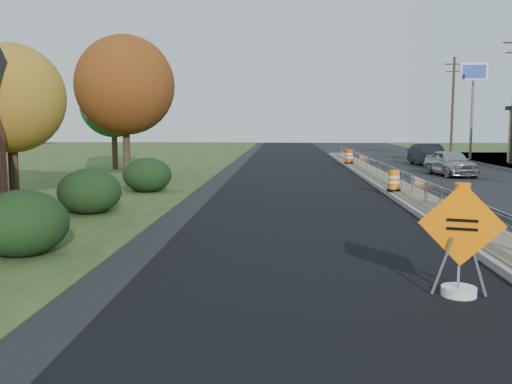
{
  "coord_description": "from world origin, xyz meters",
  "views": [
    {
      "loc": [
        -5.09,
        -18.42,
        3.0
      ],
      "look_at": [
        -5.85,
        -2.75,
        1.1
      ],
      "focal_mm": 40.0,
      "sensor_mm": 36.0,
      "label": 1
    }
  ],
  "objects_px": {
    "barrel_median_far": "(349,157)",
    "barrel_shoulder_far": "(431,154)",
    "caution_sign": "(460,268)",
    "barrel_median_near": "(462,198)",
    "car_silver": "(451,163)",
    "barrel_median_mid": "(394,181)",
    "car_dark_mid": "(429,155)"
  },
  "relations": [
    {
      "from": "caution_sign",
      "to": "barrel_median_mid",
      "type": "bearing_deg",
      "value": 100.66
    },
    {
      "from": "barrel_median_mid",
      "to": "barrel_shoulder_far",
      "type": "bearing_deg",
      "value": 72.49
    },
    {
      "from": "car_silver",
      "to": "barrel_median_far",
      "type": "bearing_deg",
      "value": 119.61
    },
    {
      "from": "car_silver",
      "to": "barrel_shoulder_far",
      "type": "bearing_deg",
      "value": 72.56
    },
    {
      "from": "car_silver",
      "to": "barrel_median_near",
      "type": "bearing_deg",
      "value": -112.19
    },
    {
      "from": "caution_sign",
      "to": "barrel_median_far",
      "type": "xyz_separation_m",
      "value": [
        1.48,
        29.9,
        0.18
      ]
    },
    {
      "from": "barrel_shoulder_far",
      "to": "car_dark_mid",
      "type": "xyz_separation_m",
      "value": [
        -1.81,
        -6.56,
        0.29
      ]
    },
    {
      "from": "barrel_median_near",
      "to": "car_dark_mid",
      "type": "relative_size",
      "value": 0.19
    },
    {
      "from": "barrel_median_far",
      "to": "car_silver",
      "type": "distance_m",
      "value": 8.32
    },
    {
      "from": "barrel_median_near",
      "to": "barrel_shoulder_far",
      "type": "distance_m",
      "value": 30.09
    },
    {
      "from": "car_dark_mid",
      "to": "barrel_shoulder_far",
      "type": "bearing_deg",
      "value": 67.89
    },
    {
      "from": "barrel_median_mid",
      "to": "barrel_shoulder_far",
      "type": "distance_m",
      "value": 25.1
    },
    {
      "from": "barrel_median_near",
      "to": "barrel_median_far",
      "type": "xyz_separation_m",
      "value": [
        -1.1,
        21.6,
        0.02
      ]
    },
    {
      "from": "barrel_median_far",
      "to": "barrel_shoulder_far",
      "type": "height_order",
      "value": "barrel_median_far"
    },
    {
      "from": "barrel_median_mid",
      "to": "car_dark_mid",
      "type": "relative_size",
      "value": 0.18
    },
    {
      "from": "barrel_median_mid",
      "to": "car_silver",
      "type": "distance_m",
      "value": 10.76
    },
    {
      "from": "barrel_median_far",
      "to": "car_silver",
      "type": "bearing_deg",
      "value": -52.89
    },
    {
      "from": "barrel_median_near",
      "to": "barrel_median_far",
      "type": "height_order",
      "value": "barrel_median_far"
    },
    {
      "from": "barrel_shoulder_far",
      "to": "car_dark_mid",
      "type": "distance_m",
      "value": 6.82
    },
    {
      "from": "caution_sign",
      "to": "barrel_median_near",
      "type": "distance_m",
      "value": 8.69
    },
    {
      "from": "car_dark_mid",
      "to": "barrel_median_mid",
      "type": "bearing_deg",
      "value": -114.93
    },
    {
      "from": "barrel_median_far",
      "to": "car_dark_mid",
      "type": "height_order",
      "value": "car_dark_mid"
    },
    {
      "from": "barrel_median_mid",
      "to": "barrel_median_far",
      "type": "relative_size",
      "value": 0.89
    },
    {
      "from": "barrel_shoulder_far",
      "to": "car_silver",
      "type": "bearing_deg",
      "value": -99.94
    },
    {
      "from": "caution_sign",
      "to": "car_dark_mid",
      "type": "distance_m",
      "value": 31.95
    },
    {
      "from": "barrel_median_near",
      "to": "barrel_median_mid",
      "type": "distance_m",
      "value": 5.56
    },
    {
      "from": "barrel_median_far",
      "to": "barrel_shoulder_far",
      "type": "distance_m",
      "value": 10.85
    },
    {
      "from": "caution_sign",
      "to": "barrel_median_near",
      "type": "relative_size",
      "value": 2.22
    },
    {
      "from": "barrel_median_near",
      "to": "barrel_shoulder_far",
      "type": "bearing_deg",
      "value": 77.62
    },
    {
      "from": "barrel_shoulder_far",
      "to": "car_silver",
      "type": "relative_size",
      "value": 0.23
    },
    {
      "from": "barrel_median_mid",
      "to": "car_dark_mid",
      "type": "xyz_separation_m",
      "value": [
        5.74,
        17.37,
        0.13
      ]
    },
    {
      "from": "barrel_shoulder_far",
      "to": "car_silver",
      "type": "xyz_separation_m",
      "value": [
        -2.53,
        -14.43,
        0.27
      ]
    }
  ]
}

